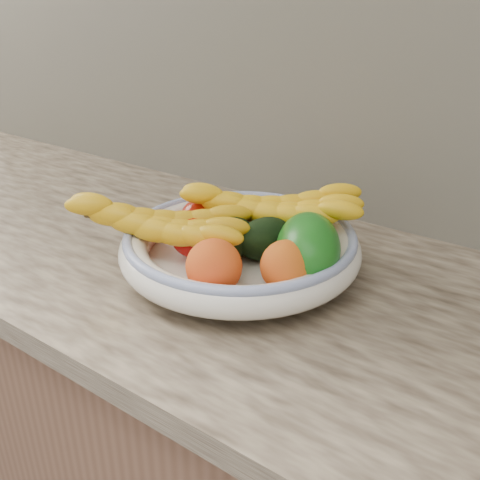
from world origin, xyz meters
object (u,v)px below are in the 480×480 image
at_px(fruit_bowl, 240,246).
at_px(green_mango, 308,248).
at_px(banana_bunch_front, 157,228).
at_px(banana_bunch_back, 269,212).

height_order(fruit_bowl, green_mango, green_mango).
relative_size(green_mango, banana_bunch_front, 0.47).
distance_m(fruit_bowl, green_mango, 0.12).
relative_size(fruit_bowl, banana_bunch_front, 1.25).
distance_m(green_mango, banana_bunch_front, 0.24).
bearing_deg(green_mango, banana_bunch_back, 115.08).
distance_m(fruit_bowl, banana_bunch_back, 0.08).
bearing_deg(fruit_bowl, banana_bunch_back, 81.02).
relative_size(fruit_bowl, banana_bunch_back, 1.21).
relative_size(banana_bunch_back, banana_bunch_front, 1.03).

